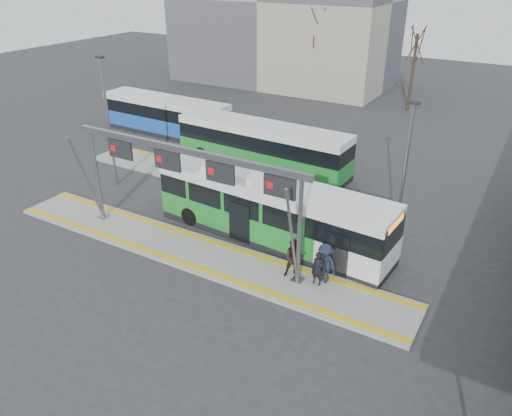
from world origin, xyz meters
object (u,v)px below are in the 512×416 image
at_px(hero_bus, 271,211).
at_px(passenger_b, 294,258).
at_px(gantry, 187,169).
at_px(passenger_c, 325,263).
at_px(passenger_a, 318,269).

bearing_deg(hero_bus, passenger_b, -41.17).
distance_m(gantry, passenger_b, 6.41).
height_order(hero_bus, passenger_b, hero_bus).
distance_m(hero_bus, passenger_c, 4.67).
bearing_deg(hero_bus, passenger_a, -31.31).
bearing_deg(hero_bus, gantry, -130.92).
bearing_deg(passenger_c, hero_bus, 168.77).
xyz_separation_m(hero_bus, passenger_a, (3.81, -2.68, -0.66)).
distance_m(passenger_a, passenger_b, 1.19).
xyz_separation_m(gantry, passenger_c, (6.90, 0.58, -3.20)).
height_order(gantry, passenger_b, gantry).
relative_size(gantry, passenger_b, 7.04).
height_order(gantry, passenger_c, gantry).
bearing_deg(gantry, passenger_b, 3.00).
bearing_deg(passenger_b, gantry, 150.28).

